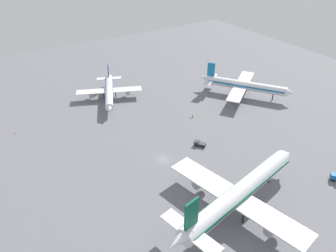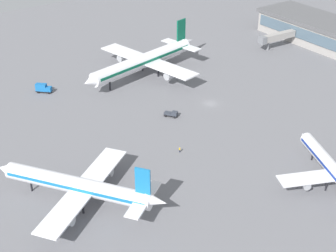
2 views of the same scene
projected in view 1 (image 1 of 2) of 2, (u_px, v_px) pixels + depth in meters
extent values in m
plane|color=slate|center=(163.00, 159.00, 120.28)|extent=(288.00, 288.00, 0.00)
cylinder|color=white|center=(241.00, 192.00, 96.70)|extent=(14.63, 47.81, 5.25)
cone|color=white|center=(285.00, 155.00, 111.78)|extent=(5.93, 6.14, 4.99)
cone|color=white|center=(180.00, 240.00, 81.20)|extent=(5.42, 7.27, 4.20)
cube|color=#0C593F|center=(241.00, 191.00, 96.49)|extent=(14.35, 45.96, 0.94)
cube|color=white|center=(235.00, 197.00, 95.56)|extent=(45.95, 16.49, 0.47)
cylinder|color=#A5A8AD|center=(202.00, 181.00, 104.27)|extent=(4.06, 6.65, 2.89)
cylinder|color=#A5A8AD|center=(274.00, 227.00, 88.77)|extent=(4.06, 6.65, 2.89)
cube|color=white|center=(191.00, 232.00, 83.68)|extent=(18.62, 7.79, 0.38)
cube|color=#0C593F|center=(191.00, 214.00, 80.38)|extent=(1.47, 4.60, 8.40)
cylinder|color=black|center=(269.00, 178.00, 108.95)|extent=(0.63, 0.63, 3.67)
cylinder|color=black|center=(220.00, 202.00, 99.34)|extent=(0.63, 0.63, 3.67)
cylinder|color=black|center=(243.00, 218.00, 94.21)|extent=(0.63, 0.63, 3.67)
cylinder|color=white|center=(109.00, 91.00, 158.34)|extent=(31.22, 16.47, 3.58)
cone|color=white|center=(109.00, 109.00, 143.74)|extent=(4.65, 4.56, 3.40)
cone|color=white|center=(109.00, 76.00, 172.66)|extent=(5.25, 4.43, 2.87)
cube|color=navy|center=(109.00, 91.00, 158.20)|extent=(30.06, 16.01, 0.64)
cube|color=white|center=(109.00, 91.00, 159.90)|extent=(17.30, 30.40, 0.32)
cylinder|color=#A5A8AD|center=(127.00, 92.00, 161.69)|extent=(4.67, 3.52, 1.97)
cylinder|color=#A5A8AD|center=(91.00, 94.00, 159.43)|extent=(4.67, 3.52, 1.97)
cube|color=white|center=(109.00, 78.00, 170.48)|extent=(7.68, 12.50, 0.26)
cube|color=navy|center=(108.00, 70.00, 168.23)|extent=(3.01, 1.62, 5.73)
cylinder|color=black|center=(110.00, 108.00, 150.35)|extent=(0.43, 0.43, 2.51)
cylinder|color=black|center=(116.00, 94.00, 162.51)|extent=(0.43, 0.43, 2.51)
cylinder|color=black|center=(104.00, 95.00, 161.76)|extent=(0.43, 0.43, 2.51)
cylinder|color=white|center=(245.00, 86.00, 161.92)|extent=(34.39, 25.70, 4.28)
cone|color=white|center=(290.00, 93.00, 155.17)|extent=(5.83, 5.78, 4.06)
cone|color=white|center=(204.00, 78.00, 168.34)|extent=(6.34, 5.86, 3.42)
cube|color=#1972B2|center=(245.00, 85.00, 161.75)|extent=(33.16, 24.88, 0.77)
cube|color=white|center=(241.00, 86.00, 162.78)|extent=(26.19, 33.90, 0.39)
cylinder|color=#A5A8AD|center=(245.00, 81.00, 171.70)|extent=(5.50, 4.82, 2.35)
cylinder|color=#A5A8AD|center=(236.00, 97.00, 155.43)|extent=(5.50, 4.82, 2.35)
cube|color=white|center=(210.00, 79.00, 167.40)|extent=(11.29, 14.13, 0.31)
cube|color=#1972B2|center=(211.00, 70.00, 164.71)|extent=(3.33, 2.51, 6.85)
cylinder|color=black|center=(273.00, 97.00, 159.39)|extent=(0.51, 0.51, 2.99)
cylinder|color=black|center=(239.00, 88.00, 167.54)|extent=(0.51, 0.51, 2.99)
cylinder|color=black|center=(236.00, 94.00, 162.15)|extent=(0.51, 0.51, 2.99)
cube|color=#1966B2|center=(334.00, 176.00, 110.06)|extent=(2.62, 2.62, 1.60)
cube|color=#3F596B|center=(331.00, 175.00, 110.03)|extent=(1.20, 1.17, 0.90)
cylinder|color=black|center=(333.00, 181.00, 109.86)|extent=(0.77, 0.78, 0.80)
cylinder|color=black|center=(332.00, 177.00, 111.44)|extent=(0.77, 0.78, 0.80)
cube|color=black|center=(200.00, 145.00, 127.27)|extent=(4.70, 4.07, 0.30)
cube|color=#333842|center=(197.00, 142.00, 127.30)|extent=(2.56, 2.59, 1.20)
cube|color=#3F596B|center=(195.00, 141.00, 127.44)|extent=(0.98, 1.36, 0.67)
cube|color=#333842|center=(202.00, 144.00, 126.74)|extent=(3.22, 3.04, 0.60)
cylinder|color=black|center=(195.00, 145.00, 127.10)|extent=(0.83, 0.70, 0.80)
cylinder|color=black|center=(197.00, 143.00, 128.59)|extent=(0.83, 0.70, 0.80)
cylinder|color=black|center=(203.00, 147.00, 126.09)|extent=(0.83, 0.70, 0.80)
cylinder|color=black|center=(205.00, 144.00, 127.59)|extent=(0.83, 0.70, 0.80)
cylinder|color=#1E2338|center=(193.00, 116.00, 145.90)|extent=(0.36, 0.36, 0.85)
cylinder|color=yellow|center=(193.00, 115.00, 145.52)|extent=(0.43, 0.43, 0.60)
sphere|color=tan|center=(193.00, 114.00, 145.30)|extent=(0.22, 0.22, 0.22)
cylinder|color=yellow|center=(192.00, 115.00, 145.71)|extent=(0.10, 0.10, 0.54)
cylinder|color=yellow|center=(193.00, 115.00, 145.33)|extent=(0.10, 0.10, 0.54)
cone|color=#EA590C|center=(15.00, 133.00, 134.75)|extent=(0.44, 0.44, 0.60)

